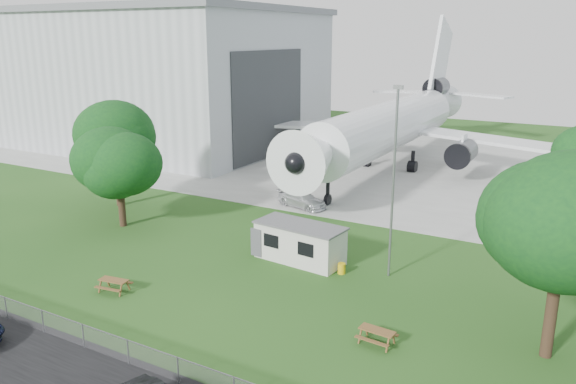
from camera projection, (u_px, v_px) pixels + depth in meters
The scene contains 14 objects.
ground at pixel (229, 285), 34.83m from camera, with size 160.00×160.00×0.00m, color #336022.
concrete_apron at pixel (413, 166), 66.74m from camera, with size 120.00×46.00×0.03m, color #B7B7B2.
hangar at pixel (155, 76), 80.45m from camera, with size 43.00×31.00×18.55m.
airliner at pixel (393, 123), 64.47m from camera, with size 46.36×47.73×17.69m.
site_cabin at pixel (300, 243), 38.22m from camera, with size 6.87×3.31×2.62m.
picnic_west at pixel (115, 291), 33.94m from camera, with size 1.80×1.50×0.76m, color brown, non-canonical shape.
picnic_east at pixel (376, 343), 28.18m from camera, with size 1.80×1.50×0.76m, color brown, non-canonical shape.
fence at pixel (114, 359), 26.86m from camera, with size 58.00×0.04×1.30m, color gray.
lamp_mast at pixel (393, 186), 34.56m from camera, with size 0.16×0.16×12.00m, color slate.
tree_west_big at pixel (115, 139), 49.56m from camera, with size 7.28×7.28×9.76m.
tree_west_small at pixel (118, 165), 44.29m from camera, with size 6.95×6.95×8.53m.
tree_east_front at pixel (563, 225), 25.30m from camera, with size 7.56×7.56×10.49m.
car_ne_sedan at pixel (545, 251), 38.41m from camera, with size 1.51×4.32×1.42m, color black.
car_apron_van at pixel (302, 200), 50.43m from camera, with size 1.97×4.84×1.40m, color silver.
Camera 1 is at (18.90, -26.09, 14.91)m, focal length 35.00 mm.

